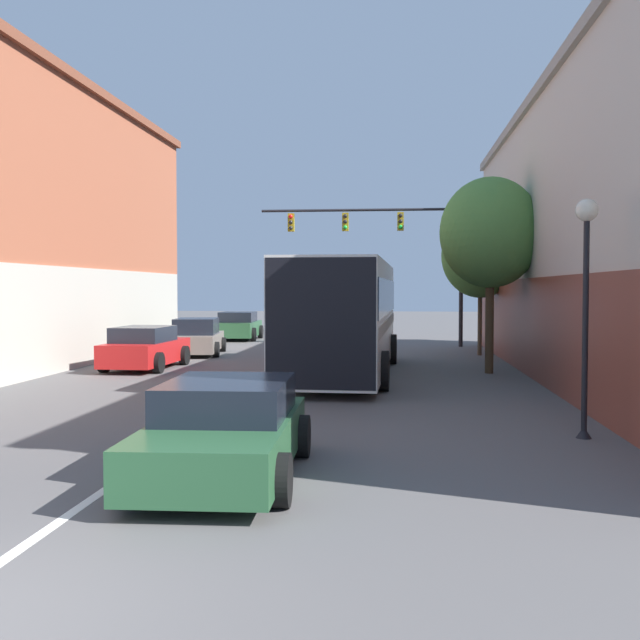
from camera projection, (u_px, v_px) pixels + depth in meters
The scene contains 10 objects.
lane_center_line at pixel (269, 377), 21.39m from camera, with size 0.14×44.07×0.01m.
bus at pixel (344, 312), 21.83m from camera, with size 3.10×11.00×3.27m.
hatchback_foreground at pixel (225, 431), 9.99m from camera, with size 2.14×4.22×1.27m.
parked_car_left_near at pixel (145, 348), 23.58m from camera, with size 2.01×4.11×1.34m.
parked_car_left_mid at pixel (238, 326), 37.10m from camera, with size 2.16×3.90×1.39m.
parked_car_left_far at pixel (197, 338), 28.70m from camera, with size 2.33×4.30×1.40m.
traffic_signal_gantry at pixel (392, 239), 32.81m from camera, with size 8.89×0.36×6.30m.
street_lamp at pixel (586, 281), 12.49m from camera, with size 0.38×0.38×4.01m.
street_tree_near at pixel (490, 233), 22.17m from camera, with size 2.99×2.69×5.84m.
street_tree_far at pixel (480, 255), 28.30m from camera, with size 2.94×2.64×5.42m.
Camera 1 is at (3.60, -5.02, 2.51)m, focal length 42.00 mm.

